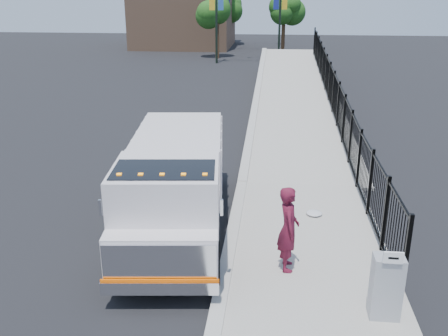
# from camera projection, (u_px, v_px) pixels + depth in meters

# --- Properties ---
(ground) EXTENTS (120.00, 120.00, 0.00)m
(ground) POSITION_uv_depth(u_px,v_px,m) (231.00, 247.00, 12.09)
(ground) COLOR black
(ground) RESTS_ON ground
(sidewalk) EXTENTS (3.55, 12.00, 0.12)m
(sidewalk) POSITION_uv_depth(u_px,v_px,m) (317.00, 297.00, 10.01)
(sidewalk) COLOR #9E998E
(sidewalk) RESTS_ON ground
(curb) EXTENTS (0.30, 12.00, 0.16)m
(curb) POSITION_uv_depth(u_px,v_px,m) (222.00, 290.00, 10.20)
(curb) COLOR #ADAAA3
(curb) RESTS_ON ground
(ramp) EXTENTS (3.95, 24.06, 3.19)m
(ramp) POSITION_uv_depth(u_px,v_px,m) (297.00, 105.00, 26.86)
(ramp) COLOR #9E998E
(ramp) RESTS_ON ground
(iron_fence) EXTENTS (0.10, 28.00, 1.80)m
(iron_fence) POSITION_uv_depth(u_px,v_px,m) (332.00, 105.00, 22.67)
(iron_fence) COLOR black
(iron_fence) RESTS_ON ground
(truck) EXTENTS (3.02, 7.37, 2.45)m
(truck) POSITION_uv_depth(u_px,v_px,m) (175.00, 181.00, 12.45)
(truck) COLOR black
(truck) RESTS_ON ground
(worker) EXTENTS (0.50, 0.72, 1.90)m
(worker) POSITION_uv_depth(u_px,v_px,m) (288.00, 229.00, 10.64)
(worker) COLOR #591225
(worker) RESTS_ON sidewalk
(utility_cabinet) EXTENTS (0.55, 0.40, 1.25)m
(utility_cabinet) POSITION_uv_depth(u_px,v_px,m) (386.00, 287.00, 9.14)
(utility_cabinet) COLOR gray
(utility_cabinet) RESTS_ON sidewalk
(arrow_sign) EXTENTS (0.35, 0.04, 0.22)m
(arrow_sign) POSITION_uv_depth(u_px,v_px,m) (393.00, 258.00, 8.68)
(arrow_sign) COLOR white
(arrow_sign) RESTS_ON utility_cabinet
(debris) EXTENTS (0.43, 0.43, 0.11)m
(debris) POSITION_uv_depth(u_px,v_px,m) (314.00, 213.00, 13.49)
(debris) COLOR silver
(debris) RESTS_ON sidewalk
(light_pole_0) EXTENTS (3.77, 0.22, 8.00)m
(light_pole_0) POSITION_uv_depth(u_px,v_px,m) (220.00, 9.00, 40.37)
(light_pole_0) COLOR black
(light_pole_0) RESTS_ON ground
(light_pole_1) EXTENTS (3.78, 0.22, 8.00)m
(light_pole_1) POSITION_uv_depth(u_px,v_px,m) (277.00, 8.00, 41.89)
(light_pole_1) COLOR black
(light_pole_1) RESTS_ON ground
(light_pole_2) EXTENTS (3.77, 0.22, 8.00)m
(light_pole_2) POSITION_uv_depth(u_px,v_px,m) (227.00, 5.00, 48.94)
(light_pole_2) COLOR black
(light_pole_2) RESTS_ON ground
(light_pole_3) EXTENTS (3.77, 0.22, 8.00)m
(light_pole_3) POSITION_uv_depth(u_px,v_px,m) (277.00, 4.00, 53.93)
(light_pole_3) COLOR black
(light_pole_3) RESTS_ON ground
(tree_0) EXTENTS (2.57, 2.57, 5.29)m
(tree_0) POSITION_uv_depth(u_px,v_px,m) (217.00, 12.00, 43.56)
(tree_0) COLOR #382314
(tree_0) RESTS_ON ground
(tree_1) EXTENTS (2.26, 2.26, 5.13)m
(tree_1) POSITION_uv_depth(u_px,v_px,m) (284.00, 11.00, 46.34)
(tree_1) COLOR #382314
(tree_1) RESTS_ON ground
(tree_2) EXTENTS (3.12, 3.12, 5.56)m
(tree_2) POSITION_uv_depth(u_px,v_px,m) (228.00, 7.00, 54.65)
(tree_2) COLOR #382314
(tree_2) RESTS_ON ground
(building) EXTENTS (10.00, 10.00, 8.00)m
(building) POSITION_uv_depth(u_px,v_px,m) (184.00, 8.00, 52.79)
(building) COLOR #8C664C
(building) RESTS_ON ground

